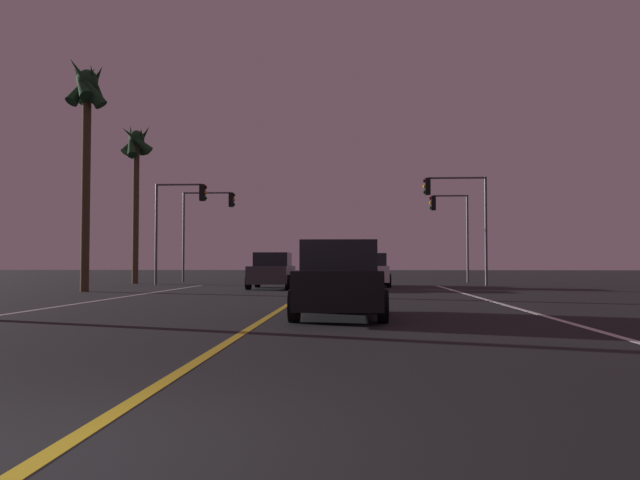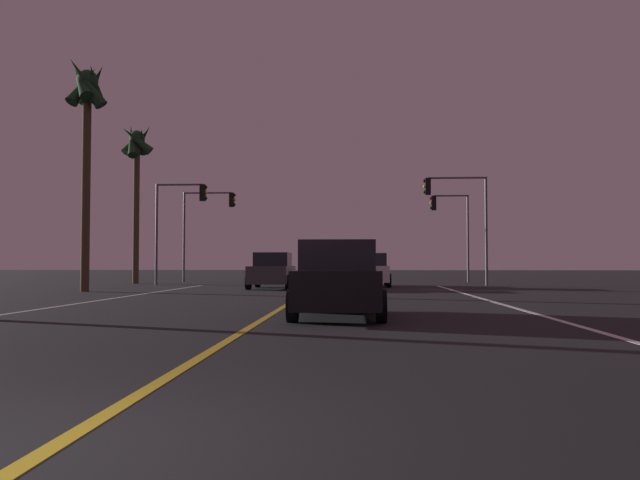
{
  "view_description": "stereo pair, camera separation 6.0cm",
  "coord_description": "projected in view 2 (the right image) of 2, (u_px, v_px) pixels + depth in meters",
  "views": [
    {
      "loc": [
        1.94,
        -3.86,
        1.22
      ],
      "look_at": [
        0.39,
        24.12,
        2.23
      ],
      "focal_mm": 35.26,
      "sensor_mm": 36.0,
      "label": 1
    },
    {
      "loc": [
        2.0,
        -3.86,
        1.22
      ],
      "look_at": [
        0.39,
        24.12,
        2.23
      ],
      "focal_mm": 35.26,
      "sensor_mm": 36.0,
      "label": 2
    }
  ],
  "objects": [
    {
      "name": "traffic_light_near_right",
      "position": [
        457.0,
        205.0,
        33.52
      ],
      "size": [
        3.4,
        0.36,
        5.81
      ],
      "rotation": [
        0.0,
        0.0,
        3.14
      ],
      "color": "#4C4C51",
      "rests_on": "ground"
    },
    {
      "name": "street_lamp_right_near",
      "position": [
        625.0,
        92.0,
        14.11
      ],
      "size": [
        2.31,
        0.44,
        7.96
      ],
      "rotation": [
        0.0,
        0.0,
        3.14
      ],
      "color": "#4C4C51",
      "rests_on": "ground"
    },
    {
      "name": "car_oncoming",
      "position": [
        272.0,
        271.0,
        29.7
      ],
      "size": [
        2.02,
        4.3,
        1.7
      ],
      "rotation": [
        0.0,
        0.0,
        -1.57
      ],
      "color": "black",
      "rests_on": "ground"
    },
    {
      "name": "lane_center_divider",
      "position": [
        276.0,
        312.0,
        15.61
      ],
      "size": [
        0.16,
        35.43,
        0.01
      ],
      "primitive_type": "cube",
      "color": "gold",
      "rests_on": "ground"
    },
    {
      "name": "lane_edge_left",
      "position": [
        31.0,
        310.0,
        15.97
      ],
      "size": [
        0.16,
        35.43,
        0.01
      ],
      "primitive_type": "cube",
      "color": "silver",
      "rests_on": "ground"
    },
    {
      "name": "traffic_light_near_left",
      "position": [
        180.0,
        210.0,
        34.37
      ],
      "size": [
        2.88,
        0.36,
        5.55
      ],
      "color": "#4C4C51",
      "rests_on": "ground"
    },
    {
      "name": "car_ahead_far",
      "position": [
        370.0,
        270.0,
        32.18
      ],
      "size": [
        2.02,
        4.3,
        1.7
      ],
      "rotation": [
        0.0,
        0.0,
        1.57
      ],
      "color": "black",
      "rests_on": "ground"
    },
    {
      "name": "car_lead_same_lane",
      "position": [
        338.0,
        280.0,
        14.06
      ],
      "size": [
        2.02,
        4.3,
        1.7
      ],
      "rotation": [
        0.0,
        0.0,
        1.57
      ],
      "color": "black",
      "rests_on": "ground"
    },
    {
      "name": "ground_plane",
      "position": [
        36.0,
        458.0,
        3.93
      ],
      "size": [
        200.0,
        200.0,
        0.0
      ],
      "primitive_type": "plane",
      "color": "black"
    },
    {
      "name": "palm_tree_left_mid",
      "position": [
        87.0,
        107.0,
        26.72
      ],
      "size": [
        1.94,
        1.91,
        9.99
      ],
      "color": "#473826",
      "rests_on": "ground"
    },
    {
      "name": "lane_edge_right",
      "position": [
        532.0,
        313.0,
        15.25
      ],
      "size": [
        0.16,
        35.43,
        0.01
      ],
      "primitive_type": "cube",
      "color": "silver",
      "rests_on": "ground"
    },
    {
      "name": "traffic_light_far_left",
      "position": [
        208.0,
        215.0,
        39.85
      ],
      "size": [
        3.38,
        0.36,
        5.71
      ],
      "color": "#4C4C51",
      "rests_on": "ground"
    },
    {
      "name": "palm_tree_left_far",
      "position": [
        137.0,
        156.0,
        36.87
      ],
      "size": [
        2.03,
        2.0,
        9.51
      ],
      "color": "#473826",
      "rests_on": "ground"
    },
    {
      "name": "traffic_light_far_right",
      "position": [
        450.0,
        218.0,
        38.97
      ],
      "size": [
        2.42,
        0.36,
        5.44
      ],
      "rotation": [
        0.0,
        0.0,
        3.14
      ],
      "color": "#4C4C51",
      "rests_on": "ground"
    }
  ]
}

